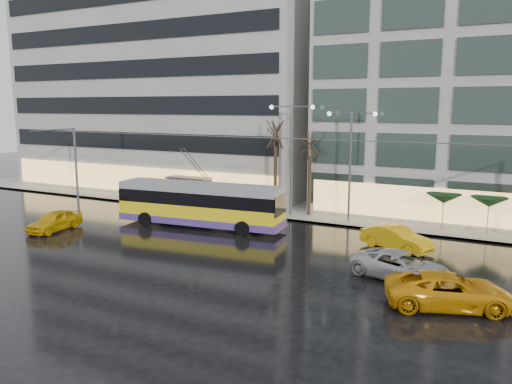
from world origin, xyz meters
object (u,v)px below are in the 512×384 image
Objects in this scene: bus_shelter at (187,184)px; street_lamp_near at (291,144)px; taxi_a at (55,221)px; trolleybus at (200,206)px.

street_lamp_near reaches higher than bus_shelter.
bus_shelter is 12.91m from taxi_a.
bus_shelter is 11.14m from street_lamp_near.
bus_shelter is at bearing -179.37° from street_lamp_near.
street_lamp_near is at bearing 55.21° from trolleybus.
taxi_a is (-3.12, -12.47, -1.21)m from bus_shelter.
bus_shelter is 0.95× the size of taxi_a.
street_lamp_near reaches higher than trolleybus.
trolleybus is 8.72m from bus_shelter.
trolleybus is 1.45× the size of street_lamp_near.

